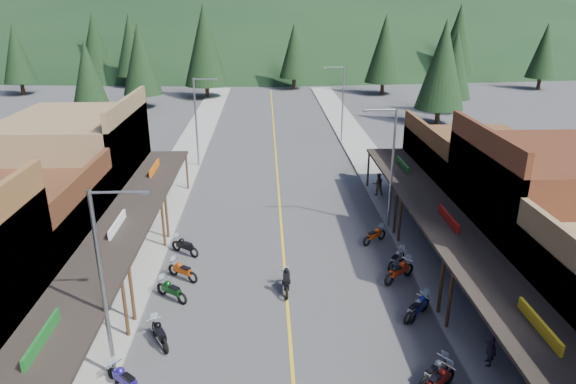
{
  "coord_description": "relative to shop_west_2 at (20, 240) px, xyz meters",
  "views": [
    {
      "loc": [
        -0.93,
        -22.94,
        14.1
      ],
      "look_at": [
        0.38,
        6.97,
        3.0
      ],
      "focal_mm": 32.0,
      "sensor_mm": 36.0,
      "label": 1
    }
  ],
  "objects": [
    {
      "name": "shop_east_3",
      "position": [
        27.51,
        9.6,
        -0.0
      ],
      "size": [
        10.9,
        10.2,
        6.2
      ],
      "color": "#4C2D16",
      "rests_on": "ground"
    },
    {
      "name": "streetlight_3",
      "position": [
        20.71,
        28.3,
        1.93
      ],
      "size": [
        2.16,
        0.18,
        8.0
      ],
      "color": "gray",
      "rests_on": "ground"
    },
    {
      "name": "shop_west_2",
      "position": [
        0.0,
        0.0,
        0.0
      ],
      "size": [
        10.9,
        9.0,
        6.2
      ],
      "color": "#3F2111",
      "rests_on": "ground"
    },
    {
      "name": "bike_east_10",
      "position": [
        19.47,
        3.99,
        -1.97
      ],
      "size": [
        1.97,
        1.75,
        1.13
      ],
      "primitive_type": null,
      "rotation": [
        0.0,
        0.0,
        -0.9
      ],
      "color": "#C2410D",
      "rests_on": "ground"
    },
    {
      "name": "pine_9",
      "position": [
        37.75,
        43.3,
        3.85
      ],
      "size": [
        4.93,
        4.93,
        10.8
      ],
      "color": "black",
      "rests_on": "ground"
    },
    {
      "name": "sidewalk_west",
      "position": [
        5.05,
        18.3,
        -2.46
      ],
      "size": [
        3.4,
        94.0,
        0.15
      ],
      "primitive_type": "cube",
      "color": "gray",
      "rests_on": "ground"
    },
    {
      "name": "pine_4",
      "position": [
        31.75,
        58.3,
        4.7
      ],
      "size": [
        5.88,
        5.88,
        12.5
      ],
      "color": "black",
      "rests_on": "ground"
    },
    {
      "name": "rider_on_bike",
      "position": [
        13.75,
        -1.55,
        -1.93
      ],
      "size": [
        0.67,
        1.99,
        1.52
      ],
      "rotation": [
        0.0,
        0.0,
        -0.0
      ],
      "color": "black",
      "rests_on": "ground"
    },
    {
      "name": "bike_west_5",
      "position": [
        7.29,
        -8.51,
        -1.93
      ],
      "size": [
        2.07,
        1.92,
        1.21
      ],
      "primitive_type": null,
      "rotation": [
        0.0,
        0.0,
        0.86
      ],
      "color": "navy",
      "rests_on": "ground"
    },
    {
      "name": "ridge_hill",
      "position": [
        13.75,
        133.3,
        -2.53
      ],
      "size": [
        310.0,
        140.0,
        60.0
      ],
      "primitive_type": "ellipsoid",
      "color": "black",
      "rests_on": "ground"
    },
    {
      "name": "ground",
      "position": [
        13.75,
        -1.7,
        -2.53
      ],
      "size": [
        220.0,
        220.0,
        0.0
      ],
      "primitive_type": "plane",
      "color": "#38383A",
      "rests_on": "ground"
    },
    {
      "name": "bike_west_6",
      "position": [
        8.06,
        -5.6,
        -1.95
      ],
      "size": [
        1.56,
        2.12,
        1.17
      ],
      "primitive_type": null,
      "rotation": [
        0.0,
        0.0,
        0.49
      ],
      "color": "black",
      "rests_on": "ground"
    },
    {
      "name": "pine_10",
      "position": [
        -4.25,
        48.3,
        4.25
      ],
      "size": [
        5.38,
        5.38,
        11.6
      ],
      "color": "black",
      "rests_on": "ground"
    },
    {
      "name": "pine_0",
      "position": [
        -26.25,
        60.3,
        3.95
      ],
      "size": [
        5.04,
        5.04,
        11.0
      ],
      "color": "black",
      "rests_on": "ground"
    },
    {
      "name": "bike_east_4",
      "position": [
        19.27,
        -9.05,
        -1.97
      ],
      "size": [
        1.98,
        1.69,
        1.13
      ],
      "primitive_type": null,
      "rotation": [
        0.0,
        0.0,
        -0.94
      ],
      "color": "#65100D",
      "rests_on": "ground"
    },
    {
      "name": "pine_7",
      "position": [
        -18.25,
        74.3,
        4.7
      ],
      "size": [
        5.88,
        5.88,
        12.5
      ],
      "color": "black",
      "rests_on": "ground"
    },
    {
      "name": "streetlight_2",
      "position": [
        20.71,
        6.3,
        1.93
      ],
      "size": [
        2.16,
        0.18,
        8.0
      ],
      "color": "gray",
      "rests_on": "ground"
    },
    {
      "name": "pine_6",
      "position": [
        59.75,
        62.3,
        3.95
      ],
      "size": [
        5.04,
        5.04,
        11.0
      ],
      "color": "black",
      "rests_on": "ground"
    },
    {
      "name": "pine_5",
      "position": [
        47.75,
        70.3,
        5.46
      ],
      "size": [
        6.72,
        6.72,
        14.0
      ],
      "color": "black",
      "rests_on": "ground"
    },
    {
      "name": "bike_east_8",
      "position": [
        19.85,
        -0.67,
        -1.89
      ],
      "size": [
        2.25,
        1.97,
        1.29
      ],
      "primitive_type": null,
      "rotation": [
        0.0,
        0.0,
        -0.92
      ],
      "color": "red",
      "rests_on": "ground"
    },
    {
      "name": "pedestrian_east_b",
      "position": [
        21.33,
        12.03,
        -1.5
      ],
      "size": [
        0.88,
        0.54,
        1.76
      ],
      "primitive_type": "imported",
      "rotation": [
        0.0,
        0.0,
        3.2
      ],
      "color": "brown",
      "rests_on": "sidewalk_east"
    },
    {
      "name": "bike_west_9",
      "position": [
        7.91,
        2.94,
        -1.94
      ],
      "size": [
        2.07,
        1.8,
        1.18
      ],
      "primitive_type": null,
      "rotation": [
        0.0,
        0.0,
        0.92
      ],
      "color": "black",
      "rests_on": "ground"
    },
    {
      "name": "sidewalk_east",
      "position": [
        22.45,
        18.3,
        -2.46
      ],
      "size": [
        3.4,
        94.0,
        0.15
      ],
      "primitive_type": "cube",
      "color": "gray",
      "rests_on": "ground"
    },
    {
      "name": "streetlight_0",
      "position": [
        6.8,
        -7.7,
        1.93
      ],
      "size": [
        2.16,
        0.18,
        8.0
      ],
      "color": "gray",
      "rests_on": "ground"
    },
    {
      "name": "pine_3",
      "position": [
        17.75,
        64.3,
        3.95
      ],
      "size": [
        5.04,
        5.04,
        11.0
      ],
      "color": "black",
      "rests_on": "ground"
    },
    {
      "name": "bike_east_7",
      "position": [
        20.0,
        -4.0,
        -1.95
      ],
      "size": [
        1.85,
        2.0,
        1.17
      ],
      "primitive_type": null,
      "rotation": [
        0.0,
        0.0,
        -0.71
      ],
      "color": "navy",
      "rests_on": "ground"
    },
    {
      "name": "pedestrian_east_a",
      "position": [
        21.8,
        -7.73,
        -1.45
      ],
      "size": [
        0.62,
        0.78,
        1.87
      ],
      "primitive_type": "imported",
      "rotation": [
        0.0,
        0.0,
        -1.84
      ],
      "color": "black",
      "rests_on": "sidewalk_east"
    },
    {
      "name": "bike_west_8",
      "position": [
        8.22,
        -0.01,
        -1.95
      ],
      "size": [
        2.05,
        1.77,
        1.17
      ],
      "primitive_type": null,
      "rotation": [
        0.0,
        0.0,
        0.93
      ],
      "color": "#B4450C",
      "rests_on": "ground"
    },
    {
      "name": "pine_2",
      "position": [
        3.75,
        56.3,
        5.46
      ],
      "size": [
        6.72,
        6.72,
        14.0
      ],
      "color": "black",
      "rests_on": "ground"
    },
    {
      "name": "bike_west_7",
      "position": [
        7.96,
        -2.03,
        -1.94
      ],
      "size": [
        2.06,
        1.84,
        1.19
      ],
      "primitive_type": null,
      "rotation": [
        0.0,
        0.0,
        0.9
      ],
      "color": "#0A3611",
      "rests_on": "ground"
    },
    {
      "name": "streetlight_1",
      "position": [
        6.8,
        20.3,
        1.93
      ],
      "size": [
        2.16,
        0.18,
        8.0
      ],
      "color": "gray",
      "rests_on": "ground"
    },
    {
      "name": "pine_1",
      "position": [
        -10.25,
        68.3,
        4.7
      ],
      "size": [
        5.88,
        5.88,
        12.5
      ],
      "color": "black",
      "rests_on": "ground"
    },
    {
      "name": "bike_east_5",
      "position": [
        19.3,
        -8.51,
        -1.99
      ],
      "size": [
        1.89,
        1.69,
        1.09
      ],
      "primitive_type": null,
      "rotation": [
        0.0,
        0.0,
        -0.9
      ],
      "color": "gray",
      "rests_on": "ground"
    },
    {
      "name": "centerline",
      "position": [
        13.75,
        18.3,
        -2.53
      ],
      "size": [
        0.15,
        90.0,
        0.01
      ],
      "primitive_type": "cube",
      "color": "gold",
      "rests_on": "ground"
    },
    {
      "name": "bike_east_9",
      "position": [
        20.09,
        0.9,
        -2.0
      ],
      "size": [
        1.68,
        1.84,
        1.07
      ],
      "primitive_type": null,
      "rotation": [
        0.0,
        0.0,
        -0.7
      ],
      "color": "#A3A3A8",
      "rests_on": "ground"
    },
    {
      "name": "pine_8",
      "position": [
        -8.25,
        38.3,
        3.44
      ],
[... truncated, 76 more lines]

